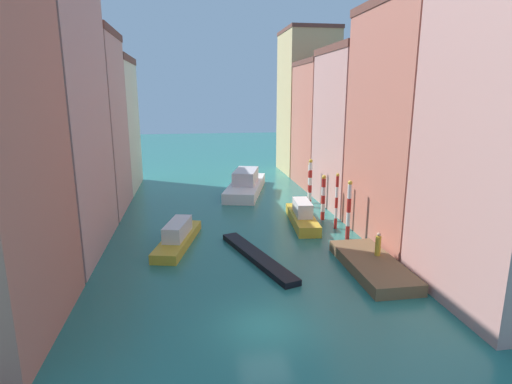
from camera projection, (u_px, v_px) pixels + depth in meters
name	position (u px, v px, depth m)	size (l,w,h in m)	color
ground_plane	(224.00, 200.00, 43.35)	(154.00, 154.00, 0.00)	#28756B
building_left_1	(40.00, 108.00, 27.01)	(6.81, 11.62, 19.93)	tan
building_left_2	(83.00, 123.00, 37.61)	(6.81, 9.11, 16.51)	tan
building_left_3	(104.00, 124.00, 46.91)	(6.81, 10.04, 15.04)	beige
building_right_1	(416.00, 125.00, 29.78)	(6.81, 10.57, 17.34)	#C6705B
building_right_2	(360.00, 129.00, 39.77)	(6.81, 9.47, 15.27)	tan
building_right_3	(328.00, 125.00, 48.91)	(6.81, 9.22, 14.70)	#C6705B
building_right_4	(307.00, 103.00, 57.49)	(6.81, 9.09, 19.45)	#DBB77A
waterfront_dock	(372.00, 265.00, 25.91)	(3.02, 7.61, 0.73)	brown
person_on_dock	(378.00, 245.00, 26.42)	(0.36, 0.36, 1.54)	gold
mooring_pole_0	(349.00, 210.00, 31.12)	(0.34, 0.34, 4.62)	red
mooring_pole_1	(337.00, 201.00, 33.65)	(0.27, 0.27, 4.67)	red
mooring_pole_2	(323.00, 197.00, 36.12)	(0.39, 0.39, 4.05)	red
mooring_pole_3	(310.00, 183.00, 40.13)	(0.38, 0.38, 4.79)	red
mooring_pole_4	(309.00, 182.00, 41.80)	(0.31, 0.31, 4.23)	red
vaporetto_white	(246.00, 184.00, 46.69)	(6.31, 12.16, 2.58)	white
gondola_black	(257.00, 257.00, 27.72)	(3.93, 9.32, 0.39)	black
motorboat_0	(302.00, 216.00, 35.22)	(2.46, 7.59, 2.04)	gold
motorboat_1	(178.00, 236.00, 30.36)	(3.58, 7.96, 1.78)	gold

